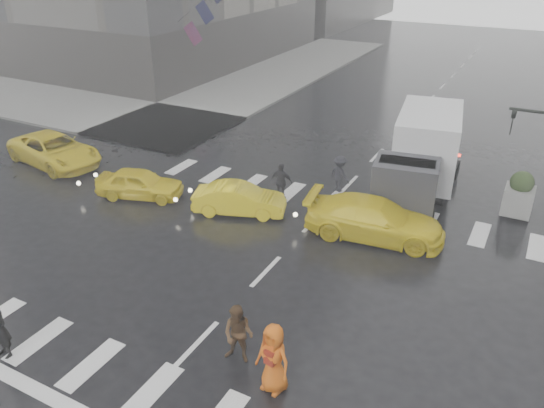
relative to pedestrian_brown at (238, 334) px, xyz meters
The scene contains 14 objects.
ground 4.31m from the pedestrian_brown, 108.85° to the left, with size 120.00×120.00×0.00m, color black.
sidewalk_nw 29.97m from the pedestrian_brown, 134.14° to the left, with size 35.00×35.00×0.15m, color slate.
road_markings 4.31m from the pedestrian_brown, 108.85° to the left, with size 18.00×48.00×0.01m, color silver, non-canonical shape.
planter_west 13.44m from the pedestrian_brown, 65.21° to the left, with size 1.10×1.10×1.80m.
flag_cluster 28.28m from the pedestrian_brown, 126.17° to the left, with size 2.87×3.06×4.69m.
pedestrian_brown is the anchor object (origin of this frame).
pedestrian_orange 1.35m from the pedestrian_brown, 19.54° to the right, with size 1.04×0.77×1.94m.
pedestrian_far_a 9.73m from the pedestrian_brown, 110.43° to the left, with size 0.98×0.60×1.68m, color black.
pedestrian_far_b 11.19m from the pedestrian_brown, 97.85° to the left, with size 1.07×0.59×1.65m, color black.
taxi_front 11.04m from the pedestrian_brown, 143.85° to the left, with size 1.49×3.71×1.26m, color yellow.
taxi_mid 8.44m from the pedestrian_brown, 121.01° to the left, with size 1.30×3.73×1.23m, color yellow.
taxi_rear 8.02m from the pedestrian_brown, 82.16° to the left, with size 2.09×4.54×1.49m, color yellow.
taxi_far 16.79m from the pedestrian_brown, 153.74° to the left, with size 2.44×4.69×1.47m, color yellow.
box_truck 12.34m from the pedestrian_brown, 82.36° to the left, with size 2.50×6.67×3.54m.
Camera 1 is at (7.19, -13.10, 10.15)m, focal length 35.00 mm.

